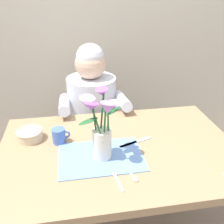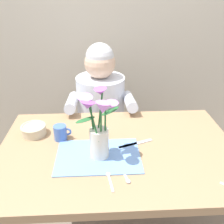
% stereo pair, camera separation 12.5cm
% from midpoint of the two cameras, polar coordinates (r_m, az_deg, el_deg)
% --- Properties ---
extents(wood_panel_backdrop, '(4.00, 0.10, 2.50)m').
position_cam_midpoint_polar(wood_panel_backdrop, '(2.13, 1.03, 20.52)').
color(wood_panel_backdrop, beige).
rests_on(wood_panel_backdrop, ground_plane).
extents(dining_table, '(1.20, 0.80, 0.74)m').
position_cam_midpoint_polar(dining_table, '(1.36, 4.00, -11.44)').
color(dining_table, '#9E7A56').
rests_on(dining_table, ground_plane).
extents(seated_person, '(0.45, 0.47, 1.14)m').
position_cam_midpoint_polar(seated_person, '(1.91, -0.54, -1.95)').
color(seated_person, '#4C4C56').
rests_on(seated_person, ground_plane).
extents(striped_placemat, '(0.40, 0.28, 0.00)m').
position_cam_midpoint_polar(striped_placemat, '(1.25, -0.14, -9.81)').
color(striped_placemat, '#6B93D1').
rests_on(striped_placemat, dining_table).
extents(flower_vase, '(0.21, 0.22, 0.33)m').
position_cam_midpoint_polar(flower_vase, '(1.16, -0.02, -3.34)').
color(flower_vase, silver).
rests_on(flower_vase, dining_table).
extents(ceramic_bowl, '(0.14, 0.14, 0.06)m').
position_cam_midpoint_polar(ceramic_bowl, '(1.44, -14.63, -3.88)').
color(ceramic_bowl, beige).
rests_on(ceramic_bowl, dining_table).
extents(dinner_knife, '(0.18, 0.08, 0.00)m').
position_cam_midpoint_polar(dinner_knife, '(1.34, 7.93, -7.06)').
color(dinner_knife, silver).
rests_on(dinner_knife, dining_table).
extents(ceramic_mug, '(0.09, 0.07, 0.08)m').
position_cam_midpoint_polar(ceramic_mug, '(1.37, -8.76, -4.61)').
color(ceramic_mug, '#476BB7').
rests_on(ceramic_mug, dining_table).
extents(spoon_0, '(0.04, 0.12, 0.01)m').
position_cam_midpoint_polar(spoon_0, '(1.14, 6.39, -14.28)').
color(spoon_0, silver).
rests_on(spoon_0, dining_table).
extents(spoon_2, '(0.03, 0.12, 0.01)m').
position_cam_midpoint_polar(spoon_2, '(1.12, 2.73, -14.64)').
color(spoon_2, silver).
rests_on(spoon_2, dining_table).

